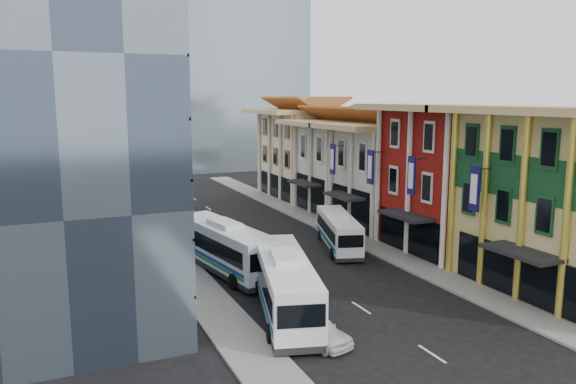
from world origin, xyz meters
name	(u,v)px	position (x,y,z in m)	size (l,w,h in m)	color
ground	(445,362)	(0.00, 0.00, 0.00)	(200.00, 200.00, 0.00)	black
sidewalk_right	(362,241)	(8.50, 22.00, 0.07)	(3.00, 90.00, 0.15)	slate
sidewalk_left	(177,263)	(-8.50, 22.00, 0.07)	(3.00, 90.00, 0.15)	slate
shophouse_tan	(570,205)	(14.00, 5.00, 6.00)	(8.00, 14.00, 12.00)	#D3C27A
shophouse_red	(449,181)	(14.00, 17.00, 6.00)	(8.00, 10.00, 12.00)	maroon
shophouse_cream_near	(387,178)	(14.00, 26.50, 5.00)	(8.00, 9.00, 10.00)	silver
shophouse_cream_mid	(343,168)	(14.00, 35.50, 5.00)	(8.00, 9.00, 10.00)	silver
shophouse_cream_far	(304,155)	(14.00, 46.00, 5.50)	(8.00, 12.00, 11.00)	silver
office_tower	(48,66)	(-17.00, 19.00, 15.00)	(12.00, 26.00, 30.00)	#374658
office_block_far	(60,156)	(-16.00, 42.00, 7.00)	(10.00, 18.00, 14.00)	gray
bus_left_near	(285,284)	(-4.80, 8.94, 1.94)	(2.83, 12.10, 3.88)	white
bus_left_far	(225,246)	(-5.50, 18.68, 1.96)	(2.86, 12.21, 3.92)	silver
bus_right	(338,230)	(5.50, 21.02, 1.61)	(2.35, 10.02, 3.22)	white
sedan_left	(317,330)	(-4.82, 4.58, 0.74)	(1.77, 4.38, 1.49)	silver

